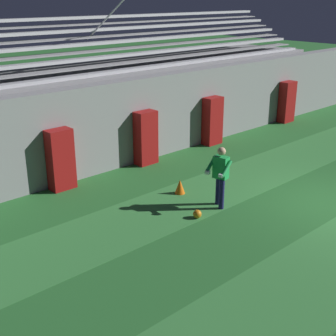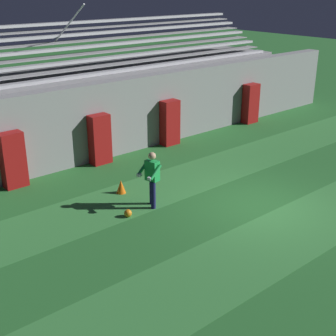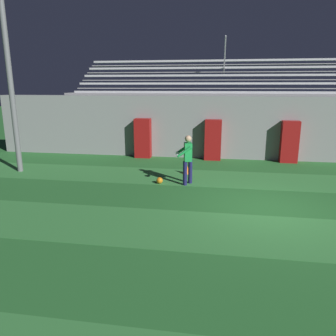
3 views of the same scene
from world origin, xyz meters
name	(u,v)px [view 1 (image 1 of 3)]	position (x,y,z in m)	size (l,w,h in m)	color
ground_plane	(333,204)	(0.00, 0.00, 0.00)	(80.00, 80.00, 0.00)	#286B2D
turf_stripe_far	(249,176)	(0.00, 2.87, 0.00)	(28.00, 2.22, 0.01)	#38843D
back_wall	(171,112)	(0.00, 6.50, 1.40)	(24.00, 0.60, 2.80)	gray
padding_pillar_gate_left	(146,138)	(-1.64, 5.95, 0.90)	(0.73, 0.44, 1.80)	maroon
padding_pillar_gate_right	(212,121)	(1.64, 5.95, 0.90)	(0.73, 0.44, 1.80)	maroon
padding_pillar_far_left	(61,160)	(-4.84, 5.95, 0.90)	(0.73, 0.44, 1.80)	maroon
padding_pillar_far_right	(287,102)	(6.50, 5.95, 0.90)	(0.73, 0.44, 1.80)	maroon
bleacher_stand	(130,99)	(0.00, 8.84, 1.50)	(18.00, 4.05, 5.43)	gray
goalkeeper	(220,173)	(-2.39, 2.00, 0.95)	(0.60, 0.66, 1.67)	#19194C
soccer_ball	(197,214)	(-3.32, 1.92, 0.11)	(0.22, 0.22, 0.22)	orange
traffic_cone	(180,187)	(-2.56, 3.35, 0.21)	(0.30, 0.30, 0.42)	orange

